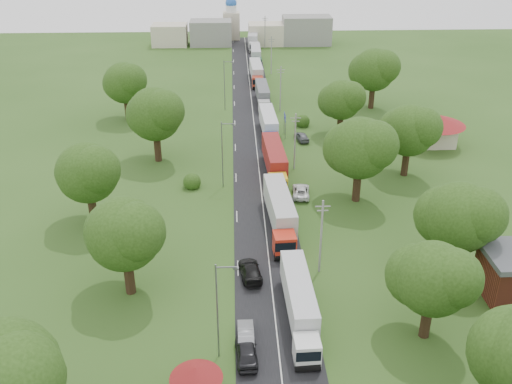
{
  "coord_description": "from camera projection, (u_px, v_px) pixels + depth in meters",
  "views": [
    {
      "loc": [
        -3.73,
        -59.76,
        36.77
      ],
      "look_at": [
        -1.02,
        7.17,
        3.0
      ],
      "focal_mm": 40.0,
      "sensor_mm": 36.0,
      "label": 1
    }
  ],
  "objects": [
    {
      "name": "ground",
      "position": [
        267.0,
        240.0,
        70.0
      ],
      "size": [
        260.0,
        260.0,
        0.0
      ],
      "primitive_type": "plane",
      "color": "#2B4C19",
      "rests_on": "ground"
    },
    {
      "name": "road",
      "position": [
        259.0,
        172.0,
        87.84
      ],
      "size": [
        8.0,
        200.0,
        0.04
      ],
      "primitive_type": "cube",
      "color": "black",
      "rests_on": "ground"
    },
    {
      "name": "guard_booth",
      "position": [
        196.0,
        380.0,
        46.46
      ],
      "size": [
        4.4,
        4.4,
        3.45
      ],
      "color": "beige",
      "rests_on": "ground"
    },
    {
      "name": "info_sign",
      "position": [
        285.0,
        120.0,
        100.06
      ],
      "size": [
        0.12,
        3.1,
        4.1
      ],
      "color": "slate",
      "rests_on": "ground"
    },
    {
      "name": "pole_1",
      "position": [
        321.0,
        236.0,
        61.85
      ],
      "size": [
        1.6,
        0.24,
        9.0
      ],
      "color": "gray",
      "rests_on": "ground"
    },
    {
      "name": "pole_2",
      "position": [
        295.0,
        141.0,
        86.83
      ],
      "size": [
        1.6,
        0.24,
        9.0
      ],
      "color": "gray",
      "rests_on": "ground"
    },
    {
      "name": "pole_3",
      "position": [
        281.0,
        88.0,
        111.81
      ],
      "size": [
        1.6,
        0.24,
        9.0
      ],
      "color": "gray",
      "rests_on": "ground"
    },
    {
      "name": "pole_4",
      "position": [
        271.0,
        55.0,
        136.79
      ],
      "size": [
        1.6,
        0.24,
        9.0
      ],
      "color": "gray",
      "rests_on": "ground"
    },
    {
      "name": "pole_5",
      "position": [
        265.0,
        32.0,
        161.77
      ],
      "size": [
        1.6,
        0.24,
        9.0
      ],
      "color": "gray",
      "rests_on": "ground"
    },
    {
      "name": "lamp_0",
      "position": [
        219.0,
        307.0,
        49.46
      ],
      "size": [
        2.03,
        0.22,
        10.0
      ],
      "color": "slate",
      "rests_on": "ground"
    },
    {
      "name": "lamp_1",
      "position": [
        223.0,
        152.0,
        80.69
      ],
      "size": [
        2.03,
        0.22,
        10.0
      ],
      "color": "slate",
      "rests_on": "ground"
    },
    {
      "name": "lamp_2",
      "position": [
        225.0,
        83.0,
        111.92
      ],
      "size": [
        2.03,
        0.22,
        10.0
      ],
      "color": "slate",
      "rests_on": "ground"
    },
    {
      "name": "tree_2",
      "position": [
        432.0,
        278.0,
        51.6
      ],
      "size": [
        8.0,
        8.0,
        10.1
      ],
      "color": "#382616",
      "rests_on": "ground"
    },
    {
      "name": "tree_3",
      "position": [
        459.0,
        216.0,
        60.47
      ],
      "size": [
        8.8,
        8.8,
        11.07
      ],
      "color": "#382616",
      "rests_on": "ground"
    },
    {
      "name": "tree_4",
      "position": [
        360.0,
        148.0,
        76.01
      ],
      "size": [
        9.6,
        9.6,
        12.05
      ],
      "color": "#382616",
      "rests_on": "ground"
    },
    {
      "name": "tree_5",
      "position": [
        409.0,
        130.0,
        83.74
      ],
      "size": [
        8.8,
        8.8,
        11.07
      ],
      "color": "#382616",
      "rests_on": "ground"
    },
    {
      "name": "tree_6",
      "position": [
        341.0,
        100.0,
        98.93
      ],
      "size": [
        8.0,
        8.0,
        10.1
      ],
      "color": "#382616",
      "rests_on": "ground"
    },
    {
      "name": "tree_7",
      "position": [
        374.0,
        70.0,
        112.1
      ],
      "size": [
        9.6,
        9.6,
        12.05
      ],
      "color": "#382616",
      "rests_on": "ground"
    },
    {
      "name": "tree_9",
      "position": [
        2.0,
        376.0,
        39.13
      ],
      "size": [
        9.6,
        9.6,
        12.05
      ],
      "color": "#382616",
      "rests_on": "ground"
    },
    {
      "name": "tree_10",
      "position": [
        124.0,
        233.0,
        57.42
      ],
      "size": [
        8.8,
        8.8,
        11.07
      ],
      "color": "#382616",
      "rests_on": "ground"
    },
    {
      "name": "tree_11",
      "position": [
        87.0,
        172.0,
        70.55
      ],
      "size": [
        8.8,
        8.8,
        11.07
      ],
      "color": "#382616",
      "rests_on": "ground"
    },
    {
      "name": "tree_12",
      "position": [
        155.0,
        114.0,
        88.34
      ],
      "size": [
        9.6,
        9.6,
        12.05
      ],
      "color": "#382616",
      "rests_on": "ground"
    },
    {
      "name": "tree_13",
      "position": [
        125.0,
        82.0,
        106.17
      ],
      "size": [
        8.8,
        8.8,
        11.07
      ],
      "color": "#382616",
      "rests_on": "ground"
    },
    {
      "name": "house_cream",
      "position": [
        434.0,
        125.0,
        96.21
      ],
      "size": [
        10.08,
        10.08,
        5.8
      ],
      "color": "beige",
      "rests_on": "ground"
    },
    {
      "name": "distant_town",
      "position": [
        248.0,
        32.0,
        166.6
      ],
      "size": [
        52.0,
        8.0,
        8.0
      ],
      "color": "gray",
      "rests_on": "ground"
    },
    {
      "name": "church",
      "position": [
        231.0,
        21.0,
        172.71
      ],
      "size": [
        5.0,
        5.0,
        12.3
      ],
      "color": "beige",
      "rests_on": "ground"
    },
    {
      "name": "truck_0",
      "position": [
        300.0,
        303.0,
        55.59
      ],
      "size": [
        2.78,
        14.1,
        3.9
      ],
      "color": "white",
      "rests_on": "ground"
    },
    {
      "name": "truck_1",
      "position": [
        280.0,
        212.0,
        71.66
      ],
      "size": [
        3.47,
        15.41,
        4.25
      ],
      "color": "red",
      "rests_on": "ground"
    },
    {
      "name": "truck_2",
      "position": [
        275.0,
        161.0,
        85.88
      ],
      "size": [
        3.19,
        15.32,
        4.23
      ],
      "color": "yellow",
      "rests_on": "ground"
    },
    {
      "name": "truck_3",
      "position": [
        269.0,
        125.0,
        100.67
      ],
      "size": [
        2.87,
        14.13,
        3.91
      ],
      "color": "#1A44A1",
      "rests_on": "ground"
    },
    {
      "name": "truck_4",
      "position": [
        263.0,
        95.0,
        116.87
      ],
      "size": [
        2.58,
        13.47,
        3.73
      ],
      "color": "#AEAEAE",
      "rests_on": "ground"
    },
    {
      "name": "truck_5",
      "position": [
        256.0,
        72.0,
        132.11
      ],
      "size": [
        2.81,
        14.37,
        3.98
      ],
      "color": "#9F2B18",
      "rests_on": "ground"
    },
    {
      "name": "truck_6",
      "position": [
        256.0,
        55.0,
        147.72
      ],
      "size": [
        2.55,
        14.03,
        3.89
      ],
      "color": "#205735",
      "rests_on": "ground"
    },
    {
      "name": "truck_7",
      "position": [
        253.0,
        40.0,
        163.26
      ],
      "size": [
        3.35,
        15.54,
        4.29
      ],
      "color": "#BBBBBB",
      "rests_on": "ground"
    },
    {
      "name": "car_lane_front",
      "position": [
        246.0,
        352.0,
        51.3
      ],
      "size": [
        2.19,
        4.9,
        1.64
      ],
      "primitive_type": "imported",
      "rotation": [
        0.0,
        0.0,
        3.2
      ],
      "color": "black",
      "rests_on": "ground"
    },
    {
      "name": "car_lane_mid",
      "position": [
        246.0,
        334.0,
        53.52
      ],
      "size": [
        1.55,
        4.34,
        1.42
      ],
      "primitive_type": "imported",
      "rotation": [
        0.0,
        0.0,
        3.15
      ],
      "color": "#919298",
      "rests_on": "ground"
    },
    {
      "name": "car_lane_rear",
      "position": [
        250.0,
        271.0,
        62.74
      ],
      "size": [
        2.87,
        5.58,
        1.55
      ],
      "primitive_type": "imported",
      "rotation": [
        0.0,
        0.0,
        3.28
      ],
      "color": "black",
      "rests_on": "ground"
    },
    {
      "name": "car_verge_near",
      "position": [
        301.0,
        191.0,
        80.33
      ],
      "size": [
        2.86,
        5.31,
        1.42
      ],
      "primitive_type": "imported",
      "rotation": [
        0.0,
        0.0,
        3.04
      ],
      "color": "white",
      "rests_on": "ground"
    },
    {
      "name": "car_verge_far",
      "position": [
        302.0,
        137.0,
        99.16
      ],
      "size": [
        2.6,
        4.62,
        1.48
      ],
      "primitive_type": "imported",
      "rotation": [
        0.0,
        0.0,
        3.35
      ],
      "color": "#585C5F",
      "rests_on": "ground"
    }
  ]
}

